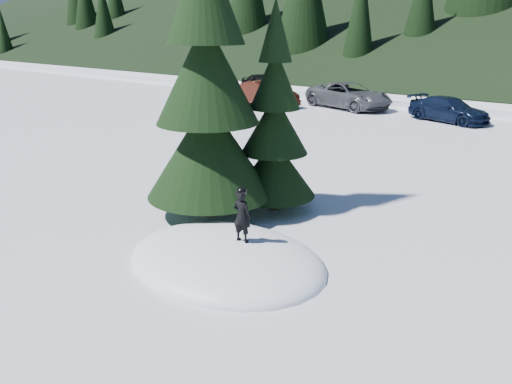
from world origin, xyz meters
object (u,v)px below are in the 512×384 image
Objects in this scene: spruce_short at (274,132)px; car_2 at (349,95)px; car_0 at (264,84)px; car_1 at (266,94)px; child_skier at (242,216)px; car_3 at (449,110)px; spruce_tall at (207,86)px.

spruce_short is 0.97× the size of car_2.
spruce_short is 1.25× the size of car_0.
car_2 reaches higher than car_1.
child_skier is 0.25× the size of car_0.
spruce_short reaches higher than car_0.
car_2 is (4.41, 2.48, 0.01)m from car_1.
spruce_short is 4.90× the size of child_skier.
car_0 is at bearing 93.96° from car_3.
spruce_tall is 7.86× the size of child_skier.
car_1 is (-11.66, 14.45, -1.35)m from spruce_short.
spruce_tall is at bearing -41.38° from child_skier.
car_2 is (8.31, -2.26, 0.04)m from car_0.
car_2 is (-8.72, 19.92, -0.26)m from child_skier.
car_2 is at bearing 108.83° from spruce_tall.
spruce_short is at bearing -124.31° from car_0.
spruce_tall is at bearing -164.51° from car_3.
car_1 is at bearing 114.83° from car_3.
car_3 is (6.28, -0.74, -0.14)m from car_2.
car_3 is at bearing -91.32° from child_skier.
spruce_short is 18.61m from car_1.
spruce_tall is 1.99× the size of car_3.
spruce_tall reaches higher than car_0.
car_2 reaches higher than car_0.
spruce_short is 18.46m from car_2.
child_skier is at bearing -32.80° from spruce_tall.
child_skier is at bearing -157.17° from car_3.
spruce_short reaches higher than car_3.
car_3 is (10.68, 1.74, -0.13)m from car_1.
spruce_short is at bearing -160.98° from car_3.
child_skier reaches higher than car_2.
spruce_tall is 1.55× the size of car_2.
child_skier is (1.47, -2.99, -1.08)m from spruce_short.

